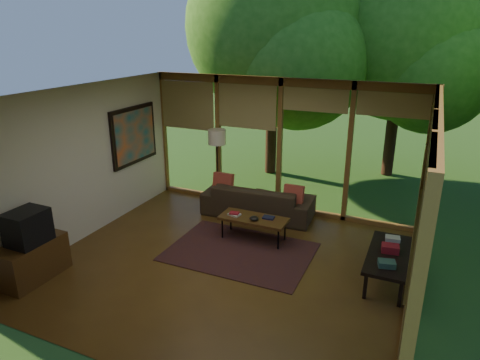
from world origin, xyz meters
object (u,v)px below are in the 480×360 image
at_px(floor_lamp, 217,141).
at_px(media_cabinet, 33,260).
at_px(sofa, 258,200).
at_px(television, 27,227).
at_px(side_console, 389,256).
at_px(coffee_table, 254,219).

bearing_deg(floor_lamp, media_cabinet, -108.83).
distance_m(sofa, television, 4.20).
bearing_deg(side_console, sofa, 151.54).
bearing_deg(side_console, media_cabinet, -156.69).
bearing_deg(sofa, media_cabinet, 54.54).
height_order(sofa, floor_lamp, floor_lamp).
relative_size(media_cabinet, side_console, 0.71).
height_order(sofa, media_cabinet, sofa).
xyz_separation_m(television, floor_lamp, (1.23, 3.67, 0.56)).
distance_m(sofa, side_console, 3.02).
height_order(sofa, coffee_table, sofa).
xyz_separation_m(sofa, side_console, (2.65, -1.44, 0.09)).
distance_m(media_cabinet, coffee_table, 3.58).
height_order(television, floor_lamp, floor_lamp).
distance_m(sofa, floor_lamp, 1.46).
bearing_deg(television, floor_lamp, 71.45).
xyz_separation_m(sofa, coffee_table, (0.32, -1.02, 0.07)).
distance_m(media_cabinet, side_console, 5.30).
relative_size(sofa, side_console, 1.57).
relative_size(coffee_table, side_console, 0.86).
bearing_deg(media_cabinet, floor_lamp, 71.17).
relative_size(television, floor_lamp, 0.33).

